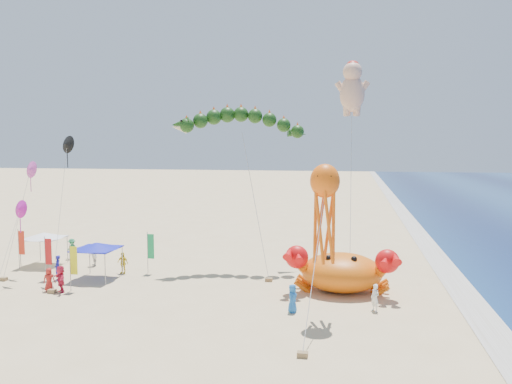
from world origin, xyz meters
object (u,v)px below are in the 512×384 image
dragon_kite (240,126)px  canopy_blue (97,246)px  crab_inflatable (342,271)px  canopy_white (44,236)px  cherub_kite (352,87)px  octopus_kite (324,206)px

dragon_kite → canopy_blue: dragon_kite is taller
crab_inflatable → canopy_white: size_ratio=2.38×
cherub_kite → octopus_kite: bearing=-95.3°
dragon_kite → canopy_white: size_ratio=4.05×
dragon_kite → canopy_white: (-15.81, -2.59, -8.85)m
octopus_kite → canopy_blue: bearing=162.2°
canopy_white → cherub_kite: bearing=14.5°
crab_inflatable → octopus_kite: (-0.90, -5.52, 5.00)m
dragon_kite → octopus_kite: size_ratio=1.42×
canopy_white → crab_inflatable: bearing=-7.0°
octopus_kite → canopy_white: bearing=159.9°
dragon_kite → octopus_kite: (7.28, -11.06, -4.88)m
crab_inflatable → dragon_kite: bearing=145.9°
crab_inflatable → dragon_kite: 13.97m
canopy_white → octopus_kite: bearing=-20.1°
cherub_kite → canopy_blue: (-18.13, -9.41, -12.09)m
crab_inflatable → canopy_white: 24.19m
cherub_kite → canopy_blue: 23.73m
crab_inflatable → cherub_kite: 16.08m
crab_inflatable → octopus_kite: bearing=-99.2°
cherub_kite → canopy_white: (-24.46, -6.33, -12.09)m
cherub_kite → octopus_kite: size_ratio=1.91×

